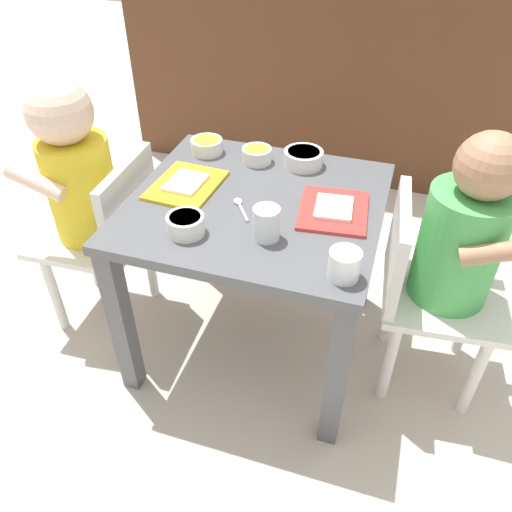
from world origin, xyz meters
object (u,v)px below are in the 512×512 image
Objects in this scene: water_cup_left at (344,266)px; veggie_bowl_far at (186,224)px; cereal_bowl_right_side at (257,155)px; food_tray_left at (186,184)px; food_tray_right at (334,210)px; water_cup_right at (266,225)px; seated_child_right at (455,244)px; dog at (284,181)px; dining_table at (256,230)px; cereal_bowl_left_side at (303,158)px; seated_child_left at (83,183)px; veggie_bowl_near at (207,145)px; spoon_by_left_tray at (241,207)px.

veggie_bowl_far is at bearing 173.41° from water_cup_left.
food_tray_left is at bearing -126.31° from cereal_bowl_right_side.
food_tray_right is 3.10× the size of water_cup_left.
water_cup_right is 0.94× the size of cereal_bowl_right_side.
veggie_bowl_far is (-0.55, -0.19, 0.06)m from seated_child_right.
water_cup_left is at bearing -67.52° from dog.
seated_child_right is 11.20× the size of water_cup_left.
food_tray_left is 2.72× the size of water_cup_right.
dining_table is 0.23m from cereal_bowl_left_side.
veggie_bowl_near is (0.26, 0.21, 0.04)m from seated_child_left.
food_tray_right is 0.29m from cereal_bowl_right_side.
dog is at bearing 69.99° from veggie_bowl_near.
water_cup_right is 0.33m from cereal_bowl_right_side.
veggie_bowl_near is (-0.13, -0.35, 0.28)m from dog.
cereal_bowl_right_side is at bearing 162.63° from seated_child_right.
cereal_bowl_left_side is (-0.12, 0.19, 0.02)m from food_tray_right.
cereal_bowl_left_side reaches higher than veggie_bowl_near.
veggie_bowl_near is (-0.44, 0.39, -0.01)m from water_cup_left.
veggie_bowl_far is at bearing -92.77° from dog.
seated_child_right is at bearing -14.44° from veggie_bowl_near.
veggie_bowl_near is (-0.20, 0.19, 0.10)m from dining_table.
dog is 0.65m from food_tray_right.
water_cup_right is (-0.12, -0.14, 0.03)m from food_tray_right.
seated_child_right is 0.42m from water_cup_right.
veggie_bowl_near is 0.14m from cereal_bowl_right_side.
veggie_bowl_near is at bearing -110.01° from dog.
food_tray_left is (-0.63, -0.01, 0.04)m from seated_child_right.
veggie_bowl_far is at bearing -75.01° from veggie_bowl_near.
water_cup_right reaches higher than water_cup_left.
food_tray_left reaches higher than spoon_by_left_tray.
water_cup_left is (0.42, -0.21, 0.02)m from food_tray_left.
dining_table is 1.34× the size of dog.
food_tray_right is (-0.27, -0.01, 0.04)m from seated_child_right.
spoon_by_left_tray is at bearing -82.01° from cereal_bowl_right_side.
veggie_bowl_far is 0.40m from cereal_bowl_left_side.
food_tray_left is (-0.11, -0.53, 0.27)m from dog.
cereal_bowl_left_side is at bearing 2.10° from veggie_bowl_near.
veggie_bowl_near is at bearing 138.09° from water_cup_left.
dining_table is 0.20m from food_tray_left.
cereal_bowl_right_side is 0.76× the size of cereal_bowl_left_side.
dog is 5.38× the size of veggie_bowl_far.
food_tray_right is 0.22m from cereal_bowl_left_side.
food_tray_right is 2.15× the size of spoon_by_left_tray.
cereal_bowl_left_side is (-0.39, 0.18, 0.06)m from seated_child_right.
spoon_by_left_tray is (0.17, -0.23, -0.02)m from veggie_bowl_near.
dining_table reaches higher than dog.
dining_table is 0.10m from spoon_by_left_tray.
dog is (-0.07, 0.54, -0.18)m from dining_table.
water_cup_right is (0.06, -0.13, 0.12)m from dining_table.
water_cup_right reaches higher than cereal_bowl_right_side.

